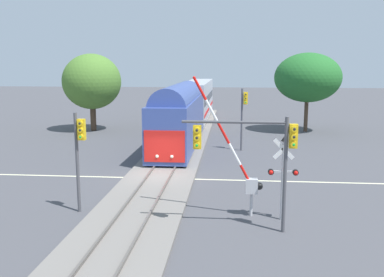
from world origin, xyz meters
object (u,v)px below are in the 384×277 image
(commuter_train, at_px, (190,105))
(traffic_signal_far_side, at_px, (244,109))
(traffic_signal_near_right, at_px, (255,146))
(oak_behind_train, at_px, (92,82))
(crossing_signal_mast, at_px, (283,169))
(oak_far_right, at_px, (308,78))
(crossing_gate_near, at_px, (245,172))
(traffic_signal_median, at_px, (79,146))

(commuter_train, bearing_deg, traffic_signal_far_side, -62.32)
(traffic_signal_near_right, height_order, oak_behind_train, oak_behind_train)
(commuter_train, xyz_separation_m, traffic_signal_far_side, (5.43, -10.35, 0.68))
(traffic_signal_far_side, bearing_deg, commuter_train, 117.68)
(crossing_signal_mast, relative_size, oak_far_right, 0.47)
(crossing_gate_near, relative_size, oak_behind_train, 0.80)
(crossing_gate_near, relative_size, traffic_signal_far_side, 1.27)
(oak_behind_train, bearing_deg, oak_far_right, 3.43)
(traffic_signal_far_side, relative_size, oak_behind_train, 0.63)
(crossing_signal_mast, distance_m, traffic_signal_median, 9.59)
(crossing_signal_mast, bearing_deg, commuter_train, 104.39)
(commuter_train, height_order, traffic_signal_far_side, commuter_train)
(crossing_gate_near, xyz_separation_m, crossing_signal_mast, (1.71, -0.44, 0.29))
(crossing_signal_mast, bearing_deg, traffic_signal_near_right, -132.94)
(traffic_signal_near_right, bearing_deg, traffic_signal_median, 168.15)
(traffic_signal_median, height_order, oak_far_right, oak_far_right)
(crossing_gate_near, height_order, traffic_signal_median, crossing_gate_near)
(traffic_signal_median, bearing_deg, crossing_gate_near, 1.61)
(commuter_train, distance_m, crossing_gate_near, 26.50)
(crossing_signal_mast, distance_m, oak_far_right, 27.83)
(commuter_train, distance_m, traffic_signal_median, 26.37)
(oak_far_right, bearing_deg, commuter_train, -177.17)
(oak_far_right, bearing_deg, traffic_signal_median, -119.41)
(traffic_signal_far_side, relative_size, traffic_signal_near_right, 1.04)
(crossing_gate_near, height_order, traffic_signal_near_right, crossing_gate_near)
(commuter_train, bearing_deg, crossing_gate_near, -78.94)
(traffic_signal_near_right, xyz_separation_m, oak_behind_train, (-15.89, 27.18, 1.54))
(crossing_gate_near, bearing_deg, traffic_signal_far_side, 88.74)
(crossing_signal_mast, height_order, oak_behind_train, oak_behind_train)
(traffic_signal_near_right, xyz_separation_m, oak_far_right, (6.97, 28.55, 1.99))
(traffic_signal_far_side, bearing_deg, crossing_signal_mast, -85.17)
(commuter_train, height_order, crossing_gate_near, crossing_gate_near)
(traffic_signal_median, height_order, oak_behind_train, oak_behind_train)
(crossing_signal_mast, height_order, oak_far_right, oak_far_right)
(commuter_train, distance_m, oak_behind_train, 10.81)
(crossing_signal_mast, distance_m, oak_behind_train, 31.09)
(crossing_gate_near, relative_size, traffic_signal_median, 1.35)
(commuter_train, height_order, traffic_signal_near_right, commuter_train)
(oak_far_right, bearing_deg, crossing_gate_near, -105.31)
(crossing_gate_near, bearing_deg, traffic_signal_near_right, -80.61)
(traffic_signal_far_side, bearing_deg, traffic_signal_near_right, -90.09)
(traffic_signal_median, xyz_separation_m, traffic_signal_far_side, (8.18, 15.88, 0.21))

